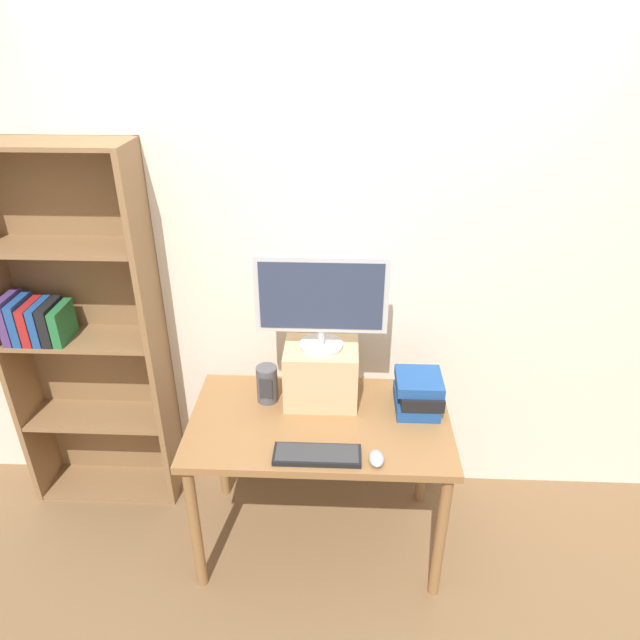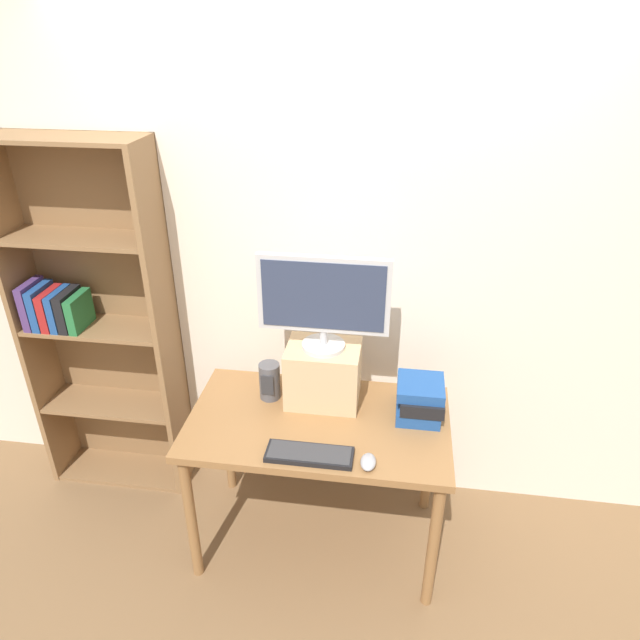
% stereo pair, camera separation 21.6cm
% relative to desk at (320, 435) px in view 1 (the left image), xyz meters
% --- Properties ---
extents(ground_plane, '(12.00, 12.00, 0.00)m').
position_rel_desk_xyz_m(ground_plane, '(0.00, 0.00, -0.67)').
color(ground_plane, brown).
extents(back_wall, '(7.00, 0.08, 2.60)m').
position_rel_desk_xyz_m(back_wall, '(0.00, 0.50, 0.63)').
color(back_wall, beige).
rests_on(back_wall, ground_plane).
extents(desk, '(1.19, 0.69, 0.76)m').
position_rel_desk_xyz_m(desk, '(0.00, 0.00, 0.00)').
color(desk, olive).
rests_on(desk, ground_plane).
extents(bookshelf_unit, '(0.77, 0.28, 1.93)m').
position_rel_desk_xyz_m(bookshelf_unit, '(-1.22, 0.35, 0.31)').
color(bookshelf_unit, olive).
rests_on(bookshelf_unit, ground_plane).
extents(riser_box, '(0.34, 0.26, 0.29)m').
position_rel_desk_xyz_m(riser_box, '(-0.00, 0.16, 0.24)').
color(riser_box, tan).
rests_on(riser_box, desk).
extents(computer_monitor, '(0.59, 0.20, 0.45)m').
position_rel_desk_xyz_m(computer_monitor, '(-0.00, 0.16, 0.62)').
color(computer_monitor, '#B7B7BA').
rests_on(computer_monitor, riser_box).
extents(keyboard, '(0.37, 0.13, 0.02)m').
position_rel_desk_xyz_m(keyboard, '(-0.00, -0.25, 0.11)').
color(keyboard, black).
rests_on(keyboard, desk).
extents(computer_mouse, '(0.06, 0.10, 0.04)m').
position_rel_desk_xyz_m(computer_mouse, '(0.25, -0.27, 0.11)').
color(computer_mouse, '#99999E').
rests_on(computer_mouse, desk).
extents(book_stack, '(0.21, 0.26, 0.17)m').
position_rel_desk_xyz_m(book_stack, '(0.45, 0.11, 0.18)').
color(book_stack, navy).
rests_on(book_stack, desk).
extents(desk_speaker, '(0.10, 0.10, 0.18)m').
position_rel_desk_xyz_m(desk_speaker, '(-0.25, 0.14, 0.19)').
color(desk_speaker, '#4C4C51').
rests_on(desk_speaker, desk).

